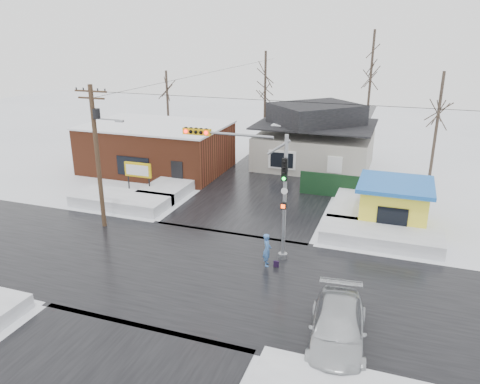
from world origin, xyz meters
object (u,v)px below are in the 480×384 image
(traffic_signal, at_px, (257,178))
(car, at_px, (337,329))
(utility_pole, at_px, (98,149))
(marquee_sign, at_px, (138,171))
(pedestrian, at_px, (267,250))
(kiosk, at_px, (394,203))

(traffic_signal, xyz_separation_m, car, (5.52, -6.63, -3.75))
(utility_pole, xyz_separation_m, marquee_sign, (-1.07, 5.99, -3.19))
(utility_pole, distance_m, pedestrian, 12.18)
(kiosk, bearing_deg, car, -96.44)
(car, bearing_deg, pedestrian, 123.51)
(traffic_signal, height_order, kiosk, traffic_signal)
(traffic_signal, distance_m, kiosk, 10.43)
(utility_pole, xyz_separation_m, car, (15.89, -7.17, -4.32))
(traffic_signal, relative_size, kiosk, 1.52)
(traffic_signal, height_order, utility_pole, utility_pole)
(utility_pole, height_order, pedestrian, utility_pole)
(utility_pole, bearing_deg, marquee_sign, 100.13)
(marquee_sign, xyz_separation_m, car, (16.96, -13.16, -1.13))
(traffic_signal, bearing_deg, car, -50.21)
(traffic_signal, bearing_deg, utility_pole, 177.05)
(traffic_signal, height_order, pedestrian, traffic_signal)
(traffic_signal, relative_size, utility_pole, 0.78)
(traffic_signal, distance_m, car, 9.41)
(traffic_signal, distance_m, marquee_sign, 13.42)
(marquee_sign, bearing_deg, kiosk, 1.55)
(pedestrian, distance_m, car, 7.20)
(utility_pole, relative_size, pedestrian, 4.90)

